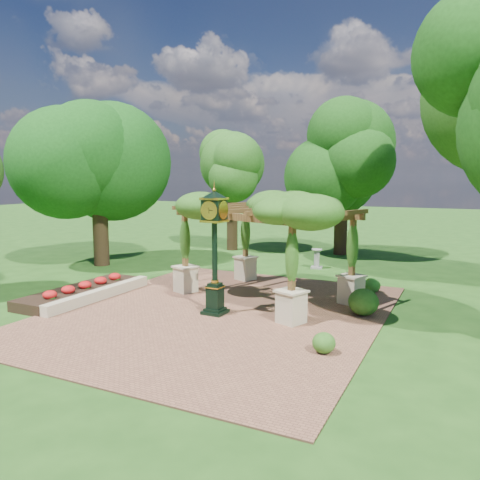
% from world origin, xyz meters
% --- Properties ---
extents(ground, '(120.00, 120.00, 0.00)m').
position_xyz_m(ground, '(0.00, 0.00, 0.00)').
color(ground, '#1E4714').
rests_on(ground, ground).
extents(brick_plaza, '(10.00, 12.00, 0.04)m').
position_xyz_m(brick_plaza, '(0.00, 1.00, 0.02)').
color(brick_plaza, brown).
rests_on(brick_plaza, ground).
extents(border_wall, '(0.35, 5.00, 0.40)m').
position_xyz_m(border_wall, '(-4.60, 0.50, 0.20)').
color(border_wall, '#C6B793').
rests_on(border_wall, ground).
extents(flower_bed, '(1.50, 5.00, 0.36)m').
position_xyz_m(flower_bed, '(-5.50, 0.50, 0.18)').
color(flower_bed, red).
rests_on(flower_bed, ground).
extents(pedestal_clock, '(0.80, 0.80, 3.99)m').
position_xyz_m(pedestal_clock, '(-0.02, 0.73, 2.39)').
color(pedestal_clock, black).
rests_on(pedestal_clock, brick_plaza).
extents(pergola, '(7.04, 5.70, 3.84)m').
position_xyz_m(pergola, '(0.59, 3.30, 3.15)').
color(pergola, beige).
rests_on(pergola, brick_plaza).
extents(sundial, '(0.61, 0.61, 0.95)m').
position_xyz_m(sundial, '(0.65, 9.59, 0.41)').
color(sundial, gray).
rests_on(sundial, ground).
extents(shrub_front, '(0.61, 0.61, 0.52)m').
position_xyz_m(shrub_front, '(4.05, -1.07, 0.30)').
color(shrub_front, '#2A5819').
rests_on(shrub_front, brick_plaza).
extents(shrub_mid, '(1.20, 1.20, 0.85)m').
position_xyz_m(shrub_mid, '(4.27, 2.62, 0.47)').
color(shrub_mid, '#204914').
rests_on(shrub_mid, brick_plaza).
extents(shrub_back, '(0.73, 0.73, 0.56)m').
position_xyz_m(shrub_back, '(3.98, 5.70, 0.32)').
color(shrub_back, '#2A6A1E').
rests_on(shrub_back, brick_plaza).
extents(tree_west_near, '(5.47, 5.47, 8.87)m').
position_xyz_m(tree_west_near, '(-9.27, 5.70, 6.11)').
color(tree_west_near, '#332414').
rests_on(tree_west_near, ground).
extents(tree_west_far, '(3.53, 3.53, 7.86)m').
position_xyz_m(tree_west_far, '(-5.68, 13.06, 5.37)').
color(tree_west_far, '#2F2212').
rests_on(tree_west_far, ground).
extents(tree_north, '(4.50, 4.50, 8.08)m').
position_xyz_m(tree_north, '(0.63, 14.24, 5.54)').
color(tree_north, '#372116').
rests_on(tree_north, ground).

